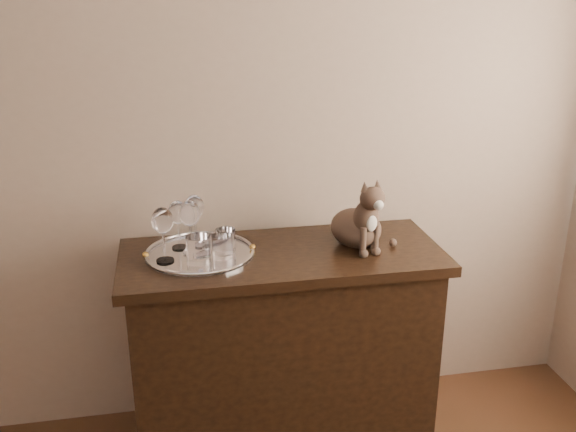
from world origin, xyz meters
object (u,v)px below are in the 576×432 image
object	(u,v)px
tumbler_b	(199,249)
cat	(356,210)
wine_glass_d	(190,227)
tumbler_c	(226,240)
wine_glass_b	(195,219)
tumbler_a	(222,246)
wine_glass_a	(178,225)
sideboard	(282,351)
tray	(200,254)
wine_glass_c	(163,235)

from	to	relation	value
tumbler_b	cat	size ratio (longest dim) A/B	0.35
wine_glass_d	tumbler_c	size ratio (longest dim) A/B	2.45
wine_glass_b	wine_glass_d	world-z (taller)	wine_glass_d
wine_glass_d	tumbler_b	world-z (taller)	wine_glass_d
wine_glass_d	tumbler_a	size ratio (longest dim) A/B	2.42
wine_glass_d	cat	bearing A→B (deg)	-2.36
wine_glass_d	wine_glass_a	bearing A→B (deg)	127.09
wine_glass_b	tumbler_b	distance (m)	0.19
tumbler_a	sideboard	bearing A→B (deg)	5.40
tumbler_b	tray	bearing A→B (deg)	84.50
wine_glass_b	wine_glass_c	world-z (taller)	wine_glass_c
tumbler_b	tumbler_c	bearing A→B (deg)	40.38
tumbler_b	tumbler_a	bearing A→B (deg)	18.91
wine_glass_d	tumbler_a	distance (m)	0.14
tumbler_b	tumbler_c	xyz separation A→B (m)	(0.10, 0.09, -0.01)
sideboard	cat	distance (m)	0.64
tumbler_c	cat	xyz separation A→B (m)	(0.49, -0.02, 0.09)
tumbler_a	tumbler_c	world-z (taller)	same
wine_glass_c	tumbler_a	bearing A→B (deg)	-0.45
wine_glass_a	wine_glass_c	xyz separation A→B (m)	(-0.05, -0.11, 0.01)
sideboard	wine_glass_a	bearing A→B (deg)	165.87
wine_glass_a	tumbler_b	world-z (taller)	wine_glass_a
tumbler_c	cat	bearing A→B (deg)	-2.76
wine_glass_b	tumbler_a	distance (m)	0.18
wine_glass_c	tumbler_a	world-z (taller)	wine_glass_c
tumbler_c	wine_glass_d	bearing A→B (deg)	179.17
tray	wine_glass_b	world-z (taller)	wine_glass_b
tumbler_a	wine_glass_c	bearing A→B (deg)	179.55
wine_glass_c	tumbler_c	size ratio (longest dim) A/B	2.46
sideboard	cat	world-z (taller)	cat
tray	wine_glass_c	xyz separation A→B (m)	(-0.13, -0.05, 0.11)
wine_glass_d	sideboard	bearing A→B (deg)	-6.81
wine_glass_a	cat	distance (m)	0.67
wine_glass_a	wine_glass_b	distance (m)	0.07
wine_glass_d	tumbler_a	world-z (taller)	wine_glass_d
wine_glass_c	tumbler_b	distance (m)	0.13
sideboard	wine_glass_d	bearing A→B (deg)	173.19
tray	wine_glass_a	bearing A→B (deg)	136.19
wine_glass_c	sideboard	bearing A→B (deg)	2.61
sideboard	wine_glass_b	size ratio (longest dim) A/B	6.25
tray	tumbler_a	bearing A→B (deg)	-30.83
sideboard	tumbler_a	bearing A→B (deg)	-174.60
wine_glass_c	wine_glass_d	xyz separation A→B (m)	(0.10, 0.06, -0.00)
cat	tumbler_b	bearing A→B (deg)	172.63
wine_glass_a	wine_glass_d	bearing A→B (deg)	-52.91
wine_glass_b	tumbler_a	bearing A→B (deg)	-60.62
wine_glass_a	wine_glass_d	world-z (taller)	wine_glass_d
wine_glass_a	wine_glass_c	distance (m)	0.13
wine_glass_b	tray	bearing A→B (deg)	-85.83
wine_glass_c	wine_glass_b	bearing A→B (deg)	52.06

